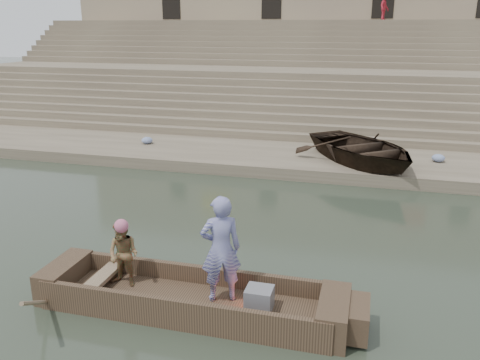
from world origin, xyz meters
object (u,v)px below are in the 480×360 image
at_px(standing_man, 221,249).
at_px(pedestrian, 385,6).
at_px(television, 259,299).
at_px(beached_rowboat, 362,148).
at_px(main_rowboat, 190,304).
at_px(rowing_man, 124,254).

distance_m(standing_man, pedestrian, 24.96).
bearing_deg(television, beached_rowboat, 81.66).
distance_m(main_rowboat, rowing_man, 1.55).
height_order(main_rowboat, rowing_man, rowing_man).
bearing_deg(rowing_man, beached_rowboat, 72.12).
bearing_deg(television, pedestrian, 85.60).
bearing_deg(pedestrian, beached_rowboat, -161.08).
bearing_deg(main_rowboat, rowing_man, 172.84).
bearing_deg(beached_rowboat, television, -136.92).
distance_m(standing_man, rowing_man, 1.93).
height_order(main_rowboat, television, television).
height_order(television, pedestrian, pedestrian).
relative_size(standing_man, television, 4.25).
xyz_separation_m(standing_man, beached_rowboat, (2.13, 9.45, -0.30)).
xyz_separation_m(main_rowboat, beached_rowboat, (2.68, 9.60, 0.79)).
xyz_separation_m(standing_man, rowing_man, (-1.90, 0.01, -0.35)).
bearing_deg(standing_man, main_rowboat, -8.73).
bearing_deg(rowing_man, standing_man, 4.93).
xyz_separation_m(rowing_man, television, (2.62, -0.17, -0.43)).
distance_m(beached_rowboat, pedestrian, 15.76).
bearing_deg(pedestrian, rowing_man, -169.73).
bearing_deg(beached_rowboat, standing_man, -141.29).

